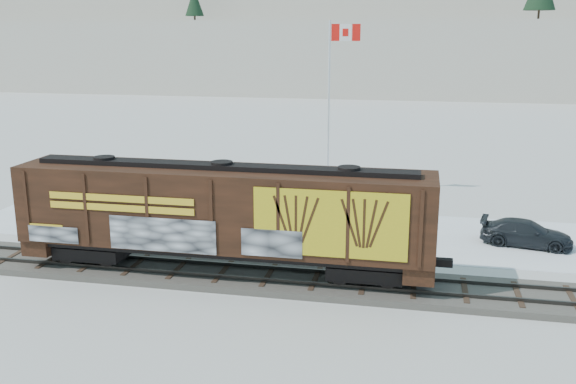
% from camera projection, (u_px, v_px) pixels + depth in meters
% --- Properties ---
extents(ground, '(500.00, 500.00, 0.00)m').
position_uv_depth(ground, '(315.00, 285.00, 26.61)').
color(ground, white).
rests_on(ground, ground).
extents(rail_track, '(50.00, 3.40, 0.43)m').
position_uv_depth(rail_track, '(315.00, 282.00, 26.58)').
color(rail_track, '#59544C').
rests_on(rail_track, ground).
extents(parking_strip, '(40.00, 8.00, 0.03)m').
position_uv_depth(parking_strip, '(338.00, 231.00, 33.73)').
color(parking_strip, white).
rests_on(parking_strip, ground).
extents(hillside, '(360.00, 110.00, 93.00)m').
position_uv_depth(hillside, '(409.00, 14.00, 155.90)').
color(hillside, white).
rests_on(hillside, ground).
extents(hopper_railcar, '(17.38, 3.06, 4.54)m').
position_uv_depth(hopper_railcar, '(223.00, 211.00, 26.66)').
color(hopper_railcar, black).
rests_on(hopper_railcar, rail_track).
extents(flagpole, '(2.30, 0.90, 10.87)m').
position_uv_depth(flagpole, '(330.00, 135.00, 40.03)').
color(flagpole, silver).
rests_on(flagpole, ground).
extents(car_silver, '(5.21, 3.57, 1.65)m').
position_uv_depth(car_silver, '(286.00, 209.00, 34.92)').
color(car_silver, '#A9ABB0').
rests_on(car_silver, parking_strip).
extents(car_white, '(4.66, 2.44, 1.46)m').
position_uv_depth(car_white, '(375.00, 225.00, 32.28)').
color(car_white, white).
rests_on(car_white, parking_strip).
extents(car_dark, '(4.56, 2.51, 1.25)m').
position_uv_depth(car_dark, '(526.00, 233.00, 31.32)').
color(car_dark, '#202428').
rests_on(car_dark, parking_strip).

